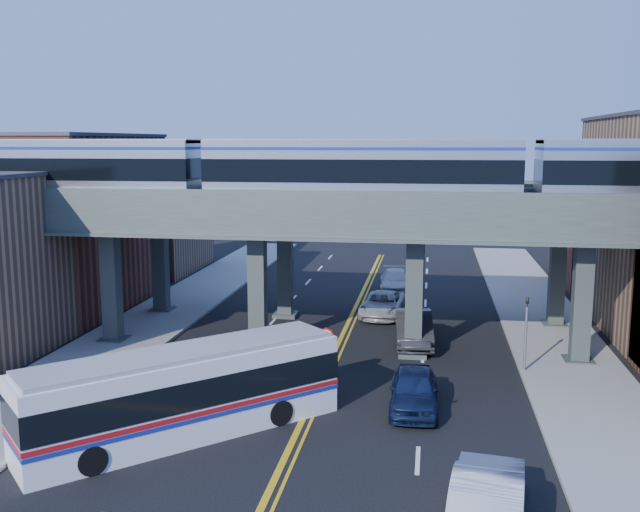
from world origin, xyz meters
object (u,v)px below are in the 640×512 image
at_px(stop_sign, 326,347).
at_px(car_lane_c, 383,304).
at_px(traffic_signal, 526,326).
at_px(transit_bus, 184,394).
at_px(car_lane_b, 414,329).
at_px(car_parked_curb, 488,498).
at_px(transit_train, 360,171).
at_px(car_lane_a, 414,390).
at_px(car_lane_d, 395,281).

bearing_deg(stop_sign, car_lane_c, 82.90).
xyz_separation_m(traffic_signal, transit_bus, (-13.20, -9.19, -0.72)).
height_order(traffic_signal, car_lane_b, traffic_signal).
relative_size(stop_sign, car_parked_curb, 0.48).
height_order(transit_train, car_parked_curb, transit_train).
bearing_deg(car_lane_a, car_parked_curb, -76.30).
bearing_deg(transit_train, transit_bus, -115.21).
bearing_deg(car_lane_d, car_lane_b, -86.21).
bearing_deg(transit_bus, stop_sign, 11.17).
xyz_separation_m(transit_train, car_lane_d, (1.05, 15.47, -8.50)).
bearing_deg(traffic_signal, car_lane_c, 125.80).
xyz_separation_m(transit_train, traffic_signal, (7.94, -2.00, -6.97)).
xyz_separation_m(car_lane_c, car_parked_curb, (4.57, -24.08, 0.18)).
height_order(transit_bus, car_parked_curb, transit_bus).
xyz_separation_m(transit_train, stop_sign, (-0.96, -5.00, -7.51)).
relative_size(car_lane_a, car_parked_curb, 0.86).
bearing_deg(transit_train, car_lane_b, 36.48).
xyz_separation_m(car_lane_b, car_lane_c, (-2.05, 6.07, -0.15)).
bearing_deg(car_lane_b, stop_sign, -121.83).
bearing_deg(car_lane_c, car_lane_d, 91.58).
height_order(transit_train, traffic_signal, transit_train).
bearing_deg(car_lane_a, traffic_signal, 45.94).
bearing_deg(car_lane_b, transit_bus, -125.31).
bearing_deg(car_lane_d, car_parked_curb, -85.68).
relative_size(transit_bus, car_parked_curb, 1.89).
distance_m(stop_sign, traffic_signal, 9.41).
relative_size(car_lane_b, car_parked_curb, 0.97).
xyz_separation_m(traffic_signal, car_lane_b, (-5.22, 4.01, -1.41)).
distance_m(car_lane_b, car_lane_c, 6.41).
distance_m(stop_sign, car_lane_d, 20.59).
relative_size(transit_train, car_lane_d, 8.93).
xyz_separation_m(traffic_signal, car_lane_a, (-4.97, -5.30, -1.49)).
bearing_deg(car_lane_d, transit_bus, -106.59).
bearing_deg(car_lane_b, car_lane_c, 104.46).
relative_size(transit_bus, car_lane_d, 1.97).
relative_size(transit_train, car_parked_curb, 8.57).
height_order(transit_train, car_lane_c, transit_train).
relative_size(car_lane_b, car_lane_d, 1.01).
height_order(transit_train, car_lane_b, transit_train).
height_order(transit_train, stop_sign, transit_train).
height_order(stop_sign, car_parked_curb, stop_sign).
height_order(transit_bus, car_lane_c, transit_bus).
distance_m(transit_bus, car_parked_curb, 11.57).
height_order(traffic_signal, transit_bus, traffic_signal).
distance_m(transit_train, car_lane_b, 9.04).
distance_m(traffic_signal, car_lane_d, 18.84).
bearing_deg(car_lane_a, transit_bus, -155.61).
relative_size(traffic_signal, transit_bus, 0.39).
height_order(transit_bus, car_lane_a, transit_bus).
bearing_deg(car_lane_b, transit_train, -147.66).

